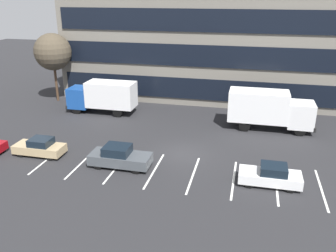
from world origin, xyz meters
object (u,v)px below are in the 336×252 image
at_px(box_truck_white, 269,108).
at_px(bare_tree, 53,52).
at_px(box_truck_blue, 103,95).
at_px(sedan_charcoal, 120,157).
at_px(sedan_tan, 40,147).
at_px(sedan_white, 271,176).

bearing_deg(box_truck_white, bare_tree, 170.74).
xyz_separation_m(box_truck_blue, bare_tree, (-7.01, 2.92, 3.75)).
bearing_deg(sedan_charcoal, bare_tree, 132.65).
height_order(sedan_tan, bare_tree, bare_tree).
height_order(box_truck_blue, sedan_tan, box_truck_blue).
bearing_deg(sedan_tan, box_truck_blue, 86.11).
height_order(box_truck_blue, sedan_white, box_truck_blue).
bearing_deg(sedan_white, sedan_charcoal, 178.80).
bearing_deg(sedan_white, sedan_tan, 178.02).
height_order(sedan_charcoal, sedan_tan, sedan_charcoal).
distance_m(box_truck_blue, sedan_charcoal, 12.74).
xyz_separation_m(box_truck_white, sedan_charcoal, (-10.59, -10.26, -1.25)).
xyz_separation_m(sedan_charcoal, sedan_white, (10.56, -0.22, -0.07)).
xyz_separation_m(sedan_white, bare_tree, (-23.56, 14.33, 4.95)).
xyz_separation_m(box_truck_white, sedan_tan, (-17.31, -9.89, -1.34)).
bearing_deg(sedan_tan, box_truck_white, 29.73).
xyz_separation_m(box_truck_blue, sedan_charcoal, (5.99, -11.19, -1.12)).
bearing_deg(sedan_charcoal, box_truck_blue, 118.15).
bearing_deg(sedan_charcoal, sedan_white, -1.20).
bearing_deg(sedan_tan, sedan_white, -1.98).
bearing_deg(box_truck_white, sedan_white, -90.12).
bearing_deg(sedan_white, bare_tree, 148.69).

